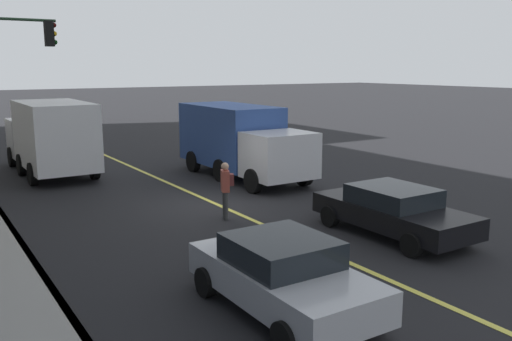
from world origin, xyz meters
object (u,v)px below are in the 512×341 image
object	(u,v)px
car_black	(393,210)
truck_white	(51,136)
car_silver	(282,274)
truck_blue	(240,139)
pedestrian_with_backpack	(226,186)
traffic_light_mast	(0,72)

from	to	relation	value
car_black	truck_white	xyz separation A→B (m)	(13.85, 5.84, 0.94)
car_silver	car_black	size ratio (longest dim) A/B	0.90
truck_blue	pedestrian_with_backpack	distance (m)	6.46
car_silver	traffic_light_mast	distance (m)	13.84
truck_white	pedestrian_with_backpack	xyz separation A→B (m)	(-10.06, -2.79, -0.62)
car_silver	truck_white	world-z (taller)	truck_white
truck_blue	truck_white	distance (m)	8.01
car_black	pedestrian_with_backpack	distance (m)	4.87
car_black	traffic_light_mast	distance (m)	13.95
car_black	pedestrian_with_backpack	size ratio (longest dim) A/B	2.66
car_black	truck_white	size ratio (longest dim) A/B	0.65
car_black	pedestrian_with_backpack	bearing A→B (deg)	38.82
car_silver	car_black	xyz separation A→B (m)	(2.23, -5.24, -0.03)
car_black	truck_blue	xyz separation A→B (m)	(9.09, -0.60, 0.86)
car_black	traffic_light_mast	world-z (taller)	traffic_light_mast
car_black	truck_blue	size ratio (longest dim) A/B	0.64
car_black	car_silver	bearing A→B (deg)	113.08
truck_white	truck_blue	bearing A→B (deg)	-126.49
car_black	truck_blue	bearing A→B (deg)	-3.77
car_silver	traffic_light_mast	world-z (taller)	traffic_light_mast
truck_white	traffic_light_mast	world-z (taller)	traffic_light_mast
pedestrian_with_backpack	truck_white	bearing A→B (deg)	15.49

